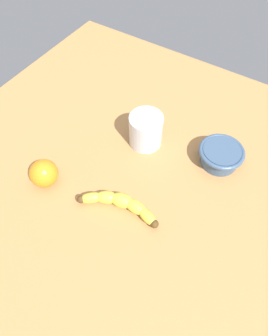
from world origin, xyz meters
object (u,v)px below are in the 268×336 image
banana (120,203)px  orange_fruit (44,173)px  ceramic_bowl (221,155)px  smoothie_glass (146,131)px

banana → orange_fruit: bearing=-1.1°
orange_fruit → ceramic_bowl: bearing=-139.8°
smoothie_glass → orange_fruit: bearing=59.9°
smoothie_glass → ceramic_bowl: smoothie_glass is taller
banana → orange_fruit: size_ratio=2.84×
smoothie_glass → banana: bearing=105.2°
orange_fruit → smoothie_glass: bearing=-120.1°
banana → smoothie_glass: size_ratio=2.17×
smoothie_glass → orange_fruit: size_ratio=1.30×
ceramic_bowl → smoothie_glass: bearing=12.3°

